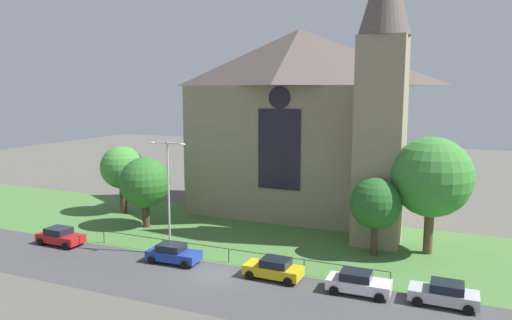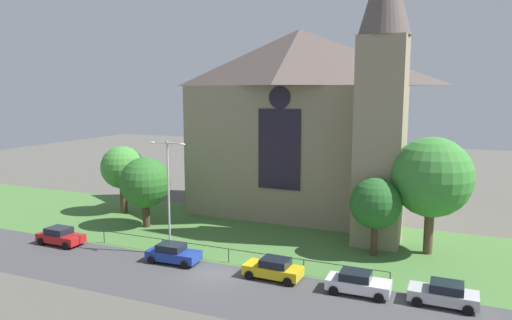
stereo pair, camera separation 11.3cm
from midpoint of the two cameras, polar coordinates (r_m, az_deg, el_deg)
name	(u,v)px [view 2 (the right image)]	position (r m, az deg, el deg)	size (l,w,h in m)	color
ground	(264,236)	(44.68, 1.10, -9.15)	(160.00, 160.00, 0.00)	#56544C
road_asphalt	(201,283)	(34.52, -6.59, -14.62)	(120.00, 8.00, 0.01)	#424244
grass_verge	(256,242)	(42.92, 0.09, -9.89)	(120.00, 20.00, 0.01)	#477538
church_building	(303,121)	(51.30, 5.83, 4.78)	(23.20, 16.20, 26.00)	gray
iron_railing	(229,251)	(37.90, -3.25, -10.91)	(24.85, 0.07, 1.13)	black
tree_right_near	(375,204)	(39.65, 14.33, -5.16)	(4.17, 4.17, 6.48)	#423021
tree_left_near	(145,183)	(47.75, -13.21, -2.70)	(4.97, 4.97, 6.99)	#423021
tree_left_far	(122,168)	(53.74, -15.81, -0.91)	(4.68, 4.68, 7.48)	#4C3823
tree_right_far	(432,177)	(41.06, 20.55, -1.98)	(6.60, 6.60, 9.79)	brown
streetlamp_near	(168,184)	(39.12, -10.48, -2.87)	(3.37, 0.26, 9.49)	#B2B2B7
parked_car_red	(60,236)	(45.50, -22.53, -8.50)	(4.24, 2.09, 1.51)	#B21919
parked_car_blue	(173,253)	(38.44, -9.92, -11.06)	(4.27, 2.16, 1.51)	#1E3899
parked_car_yellow	(273,269)	(34.91, 2.23, -12.99)	(4.25, 2.13, 1.51)	gold
parked_car_white	(358,283)	(33.25, 12.31, -14.30)	(4.22, 2.06, 1.51)	silver
parked_car_silver	(444,294)	(33.16, 21.87, -14.80)	(4.22, 2.06, 1.51)	#B7B7BC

